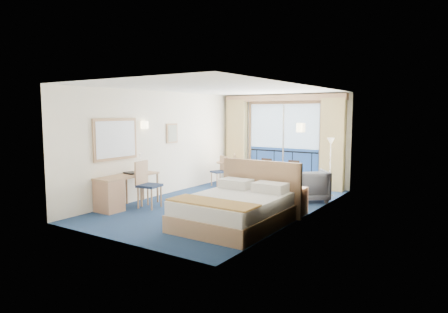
# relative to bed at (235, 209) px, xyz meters

# --- Properties ---
(floor) EXTENTS (6.50, 6.50, 0.00)m
(floor) POSITION_rel_bed_xyz_m (-1.14, 1.34, -0.32)
(floor) COLOR navy
(floor) RESTS_ON ground
(room_walls) EXTENTS (4.04, 6.54, 2.72)m
(room_walls) POSITION_rel_bed_xyz_m (-1.14, 1.34, 1.45)
(room_walls) COLOR white
(room_walls) RESTS_ON ground
(balcony_door) EXTENTS (2.36, 0.03, 2.52)m
(balcony_door) POSITION_rel_bed_xyz_m (-1.15, 4.56, 0.82)
(balcony_door) COLOR navy
(balcony_door) RESTS_ON room_walls
(curtain_left) EXTENTS (0.65, 0.22, 2.55)m
(curtain_left) POSITION_rel_bed_xyz_m (-2.69, 4.41, 0.95)
(curtain_left) COLOR tan
(curtain_left) RESTS_ON room_walls
(curtain_right) EXTENTS (0.65, 0.22, 2.55)m
(curtain_right) POSITION_rel_bed_xyz_m (0.41, 4.41, 0.95)
(curtain_right) COLOR tan
(curtain_right) RESTS_ON room_walls
(pelmet) EXTENTS (3.80, 0.25, 0.18)m
(pelmet) POSITION_rel_bed_xyz_m (-1.14, 4.44, 2.26)
(pelmet) COLOR tan
(pelmet) RESTS_ON room_walls
(mirror) EXTENTS (0.05, 1.25, 0.95)m
(mirror) POSITION_rel_bed_xyz_m (-3.11, -0.16, 1.23)
(mirror) COLOR tan
(mirror) RESTS_ON room_walls
(wall_print) EXTENTS (0.04, 0.42, 0.52)m
(wall_print) POSITION_rel_bed_xyz_m (-3.11, 1.79, 1.28)
(wall_print) COLOR tan
(wall_print) RESTS_ON room_walls
(sconce_left) EXTENTS (0.18, 0.18, 0.18)m
(sconce_left) POSITION_rel_bed_xyz_m (-3.08, 0.74, 1.53)
(sconce_left) COLOR #FFEBB2
(sconce_left) RESTS_ON room_walls
(sconce_right) EXTENTS (0.18, 0.18, 0.18)m
(sconce_right) POSITION_rel_bed_xyz_m (0.80, 1.19, 1.53)
(sconce_right) COLOR #FFEBB2
(sconce_right) RESTS_ON room_walls
(bed) EXTENTS (1.83, 2.18, 1.15)m
(bed) POSITION_rel_bed_xyz_m (0.00, 0.00, 0.00)
(bed) COLOR tan
(bed) RESTS_ON ground
(nightstand) EXTENTS (0.45, 0.42, 0.58)m
(nightstand) POSITION_rel_bed_xyz_m (0.62, 1.38, -0.03)
(nightstand) COLOR tan
(nightstand) RESTS_ON ground
(phone) EXTENTS (0.17, 0.13, 0.07)m
(phone) POSITION_rel_bed_xyz_m (0.64, 1.41, 0.30)
(phone) COLOR white
(phone) RESTS_ON nightstand
(armchair) EXTENTS (1.16, 1.17, 0.77)m
(armchair) POSITION_rel_bed_xyz_m (0.38, 2.83, 0.06)
(armchair) COLOR #4D555E
(armchair) RESTS_ON ground
(floor_lamp) EXTENTS (0.21, 0.21, 1.51)m
(floor_lamp) POSITION_rel_bed_xyz_m (0.62, 3.60, 0.82)
(floor_lamp) COLOR silver
(floor_lamp) RESTS_ON ground
(desk) EXTENTS (0.54, 1.57, 0.73)m
(desk) POSITION_rel_bed_xyz_m (-2.86, -0.49, 0.08)
(desk) COLOR tan
(desk) RESTS_ON ground
(desk_chair) EXTENTS (0.53, 0.52, 1.06)m
(desk_chair) POSITION_rel_bed_xyz_m (-2.47, 0.13, 0.27)
(desk_chair) COLOR #202D4B
(desk_chair) RESTS_ON ground
(folder) EXTENTS (0.39, 0.33, 0.03)m
(folder) POSITION_rel_bed_xyz_m (-2.94, 0.14, 0.43)
(folder) COLOR black
(folder) RESTS_ON desk
(desk_lamp) EXTENTS (0.12, 0.12, 0.43)m
(desk_lamp) POSITION_rel_bed_xyz_m (-2.91, 0.40, 0.74)
(desk_lamp) COLOR silver
(desk_lamp) RESTS_ON desk
(round_table) EXTENTS (0.74, 0.74, 0.67)m
(round_table) POSITION_rel_bed_xyz_m (-2.57, 3.75, 0.18)
(round_table) COLOR tan
(round_table) RESTS_ON ground
(table_chair_a) EXTENTS (0.56, 0.56, 0.93)m
(table_chair_a) POSITION_rel_bed_xyz_m (-2.18, 3.65, 0.20)
(table_chair_a) COLOR #202D4B
(table_chair_a) RESTS_ON ground
(table_chair_b) EXTENTS (0.50, 0.50, 0.88)m
(table_chair_b) POSITION_rel_bed_xyz_m (-2.57, 3.32, 0.17)
(table_chair_b) COLOR #202D4B
(table_chair_b) RESTS_ON ground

